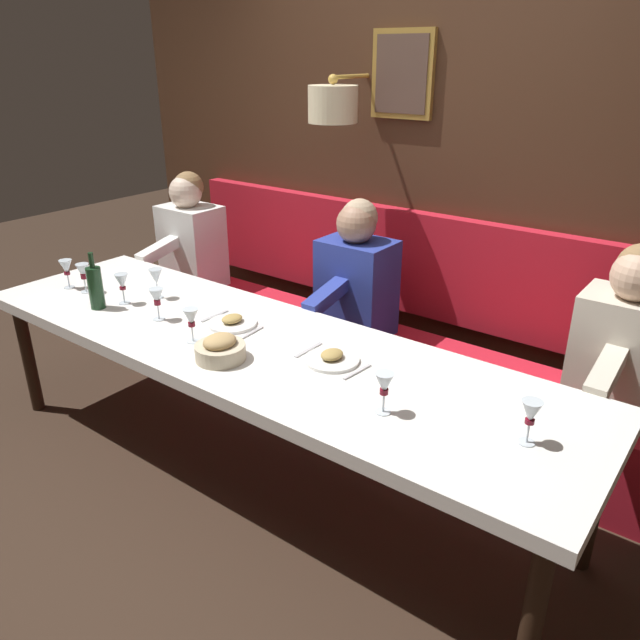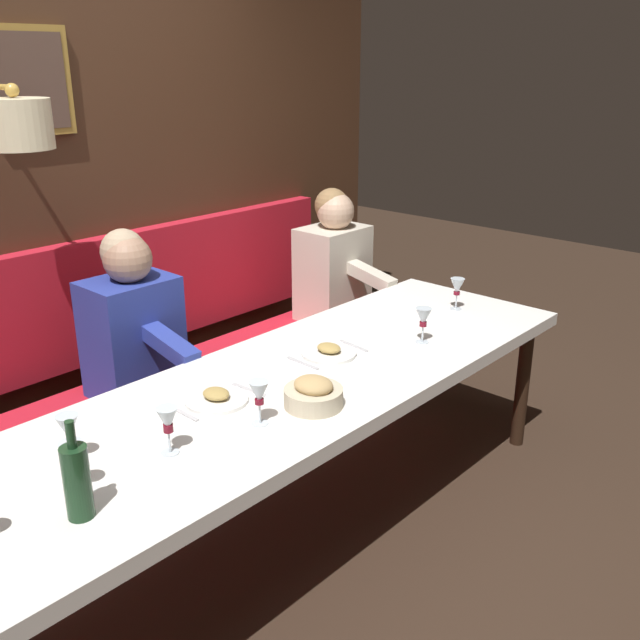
# 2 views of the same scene
# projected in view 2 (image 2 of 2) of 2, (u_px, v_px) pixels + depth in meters

# --- Properties ---
(ground_plane) EXTENTS (12.00, 12.00, 0.00)m
(ground_plane) POSITION_uv_depth(u_px,v_px,m) (275.00, 546.00, 3.02)
(ground_plane) COLOR #332319
(dining_table) EXTENTS (0.90, 3.16, 0.74)m
(dining_table) POSITION_uv_depth(u_px,v_px,m) (271.00, 402.00, 2.78)
(dining_table) COLOR white
(dining_table) RESTS_ON ground_plane
(banquette_bench) EXTENTS (0.52, 3.36, 0.45)m
(banquette_bench) POSITION_uv_depth(u_px,v_px,m) (147.00, 430.00, 3.50)
(banquette_bench) COLOR red
(banquette_bench) RESTS_ON ground_plane
(back_wall_panel) EXTENTS (0.59, 4.56, 2.90)m
(back_wall_panel) POSITION_uv_depth(u_px,v_px,m) (58.00, 187.00, 3.47)
(back_wall_panel) COLOR #422819
(back_wall_panel) RESTS_ON ground_plane
(diner_nearest) EXTENTS (0.60, 0.40, 0.79)m
(diner_nearest) POSITION_uv_depth(u_px,v_px,m) (334.00, 259.00, 4.26)
(diner_nearest) COLOR beige
(diner_nearest) RESTS_ON banquette_bench
(diner_near) EXTENTS (0.60, 0.40, 0.79)m
(diner_near) POSITION_uv_depth(u_px,v_px,m) (132.00, 320.00, 3.27)
(diner_near) COLOR #283893
(diner_near) RESTS_ON banquette_bench
(place_setting_0) EXTENTS (0.24, 0.31, 0.05)m
(place_setting_0) POSITION_uv_depth(u_px,v_px,m) (216.00, 398.00, 2.66)
(place_setting_0) COLOR white
(place_setting_0) RESTS_ON dining_table
(place_setting_1) EXTENTS (0.24, 0.32, 0.05)m
(place_setting_1) POSITION_uv_depth(u_px,v_px,m) (329.00, 352.00, 3.07)
(place_setting_1) COLOR white
(place_setting_1) RESTS_ON dining_table
(wine_glass_0) EXTENTS (0.07, 0.07, 0.16)m
(wine_glass_0) POSITION_uv_depth(u_px,v_px,m) (168.00, 422.00, 2.28)
(wine_glass_0) COLOR silver
(wine_glass_0) RESTS_ON dining_table
(wine_glass_1) EXTENTS (0.07, 0.07, 0.16)m
(wine_glass_1) POSITION_uv_depth(u_px,v_px,m) (68.00, 429.00, 2.23)
(wine_glass_1) COLOR silver
(wine_glass_1) RESTS_ON dining_table
(wine_glass_3) EXTENTS (0.07, 0.07, 0.16)m
(wine_glass_3) POSITION_uv_depth(u_px,v_px,m) (457.00, 288.00, 3.60)
(wine_glass_3) COLOR silver
(wine_glass_3) RESTS_ON dining_table
(wine_glass_4) EXTENTS (0.07, 0.07, 0.16)m
(wine_glass_4) POSITION_uv_depth(u_px,v_px,m) (72.00, 457.00, 2.07)
(wine_glass_4) COLOR silver
(wine_glass_4) RESTS_ON dining_table
(wine_glass_5) EXTENTS (0.07, 0.07, 0.16)m
(wine_glass_5) POSITION_uv_depth(u_px,v_px,m) (259.00, 394.00, 2.46)
(wine_glass_5) COLOR silver
(wine_glass_5) RESTS_ON dining_table
(wine_glass_7) EXTENTS (0.07, 0.07, 0.16)m
(wine_glass_7) POSITION_uv_depth(u_px,v_px,m) (423.00, 318.00, 3.18)
(wine_glass_7) COLOR silver
(wine_glass_7) RESTS_ON dining_table
(wine_bottle) EXTENTS (0.08, 0.08, 0.30)m
(wine_bottle) POSITION_uv_depth(u_px,v_px,m) (77.00, 480.00, 1.96)
(wine_bottle) COLOR #19381E
(wine_bottle) RESTS_ON dining_table
(bread_bowl) EXTENTS (0.22, 0.22, 0.12)m
(bread_bowl) POSITION_uv_depth(u_px,v_px,m) (313.00, 394.00, 2.61)
(bread_bowl) COLOR beige
(bread_bowl) RESTS_ON dining_table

